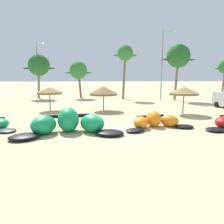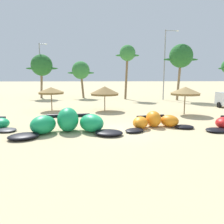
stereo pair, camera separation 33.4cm
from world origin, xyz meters
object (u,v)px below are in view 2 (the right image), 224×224
(kite_left, at_px, (68,123))
(kite_left_of_center, at_px, (155,122))
(beach_umbrella_middle, at_px, (105,91))
(palm_center_right, at_px, (181,56))
(palm_center_left, at_px, (127,54))
(palm_left_of_gap, at_px, (81,71))
(lamppost_west, at_px, (41,68))
(lamppost_west_center, at_px, (165,62))
(beach_umbrella_near_van, at_px, (51,91))
(beach_umbrella_near_palms, at_px, (185,91))
(palm_left, at_px, (42,65))

(kite_left, xyz_separation_m, kite_left_of_center, (6.28, 1.17, -0.17))
(beach_umbrella_middle, distance_m, palm_center_right, 16.02)
(beach_umbrella_middle, distance_m, palm_center_left, 13.48)
(palm_left_of_gap, distance_m, lamppost_west, 6.83)
(palm_left_of_gap, relative_size, lamppost_west_center, 0.58)
(beach_umbrella_near_van, relative_size, beach_umbrella_near_palms, 0.97)
(palm_left, distance_m, palm_left_of_gap, 6.60)
(beach_umbrella_middle, relative_size, beach_umbrella_near_palms, 1.07)
(kite_left, distance_m, beach_umbrella_near_palms, 12.62)
(palm_center_left, relative_size, lamppost_west, 0.94)
(palm_center_left, xyz_separation_m, lamppost_west, (-14.53, 2.80, -2.07))
(palm_left_of_gap, bearing_deg, kite_left_of_center, -71.52)
(beach_umbrella_near_van, bearing_deg, palm_center_right, 27.89)
(kite_left_of_center, height_order, beach_umbrella_near_van, beach_umbrella_near_van)
(kite_left_of_center, height_order, beach_umbrella_near_palms, beach_umbrella_near_palms)
(palm_left, bearing_deg, kite_left_of_center, -57.89)
(palm_center_left, bearing_deg, beach_umbrella_near_palms, -74.28)
(kite_left_of_center, bearing_deg, lamppost_west_center, 72.26)
(beach_umbrella_middle, relative_size, palm_center_left, 0.36)
(palm_center_right, bearing_deg, beach_umbrella_near_van, -152.11)
(beach_umbrella_near_palms, relative_size, palm_left, 0.40)
(palm_left, bearing_deg, beach_umbrella_near_van, -71.80)
(kite_left, xyz_separation_m, lamppost_west, (-8.07, 24.08, 4.48))
(beach_umbrella_near_palms, bearing_deg, kite_left_of_center, -127.93)
(beach_umbrella_near_palms, bearing_deg, palm_center_left, 105.72)
(palm_center_left, distance_m, palm_center_right, 8.26)
(beach_umbrella_near_van, relative_size, palm_center_left, 0.33)
(beach_umbrella_near_van, relative_size, palm_left, 0.39)
(kite_left_of_center, height_order, palm_center_left, palm_center_left)
(kite_left_of_center, distance_m, palm_center_left, 21.20)
(palm_left, distance_m, lamppost_west, 0.67)
(kite_left, height_order, palm_center_left, palm_center_left)
(kite_left_of_center, xyz_separation_m, palm_center_right, (8.16, 18.02, 6.26))
(beach_umbrella_near_van, xyz_separation_m, palm_center_left, (9.73, 11.45, 4.97))
(beach_umbrella_near_van, distance_m, palm_center_left, 15.83)
(lamppost_west, bearing_deg, lamppost_west_center, -11.29)
(lamppost_west, bearing_deg, palm_center_right, -12.25)
(lamppost_west, bearing_deg, beach_umbrella_middle, -54.02)
(beach_umbrella_near_van, distance_m, beach_umbrella_near_palms, 14.19)
(beach_umbrella_middle, height_order, beach_umbrella_near_palms, beach_umbrella_near_palms)
(beach_umbrella_near_palms, xyz_separation_m, palm_center_right, (3.87, 12.52, 4.37))
(kite_left_of_center, relative_size, beach_umbrella_near_van, 1.93)
(kite_left_of_center, xyz_separation_m, beach_umbrella_near_van, (-9.55, 8.65, 1.75))
(beach_umbrella_middle, xyz_separation_m, palm_center_left, (3.83, 11.93, 4.98))
(palm_left_of_gap, height_order, lamppost_west_center, lamppost_west_center)
(beach_umbrella_near_palms, bearing_deg, palm_left, 137.33)
(beach_umbrella_middle, relative_size, lamppost_west, 0.34)
(beach_umbrella_near_palms, height_order, lamppost_west_center, lamppost_west_center)
(palm_left_of_gap, relative_size, lamppost_west, 0.68)
(beach_umbrella_middle, bearing_deg, palm_center_left, 72.22)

